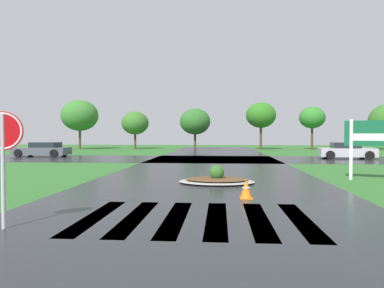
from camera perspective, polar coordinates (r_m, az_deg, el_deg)
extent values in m
cube|color=#232628|center=(13.04, 2.09, -6.58)|extent=(9.18, 80.00, 0.01)
cube|color=#232628|center=(27.14, 3.33, -2.36)|extent=(90.00, 8.26, 0.01)
cube|color=white|center=(8.62, -14.75, -10.83)|extent=(0.45, 3.55, 0.01)
cube|color=white|center=(8.38, -8.81, -11.17)|extent=(0.45, 3.55, 0.01)
cube|color=white|center=(8.22, -2.57, -11.40)|extent=(0.45, 3.55, 0.01)
cube|color=white|center=(8.16, 3.84, -11.49)|extent=(0.45, 3.55, 0.01)
cube|color=white|center=(8.20, 10.27, -11.45)|extent=(0.45, 3.55, 0.01)
cube|color=white|center=(8.34, 16.55, -11.27)|extent=(0.45, 3.55, 0.01)
cylinder|color=#B2B5BA|center=(7.99, -27.33, -3.87)|extent=(0.08, 0.08, 2.23)
cylinder|color=red|center=(7.96, -27.40, 1.81)|extent=(0.74, 0.24, 0.76)
torus|color=white|center=(7.96, -27.40, 1.81)|extent=(0.71, 0.24, 0.73)
cube|color=white|center=(16.23, 23.52, -0.79)|extent=(0.15, 0.15, 2.44)
cube|color=#145938|center=(16.22, 26.86, 1.50)|extent=(2.28, 0.92, 1.03)
cube|color=white|center=(16.22, 26.85, 0.96)|extent=(1.74, 0.72, 0.29)
ellipsoid|color=#9E9B93|center=(13.92, 3.87, -5.83)|extent=(2.87, 2.10, 0.12)
ellipsoid|color=brown|center=(13.91, 3.87, -5.46)|extent=(2.35, 1.72, 0.10)
sphere|color=#2D6023|center=(13.88, 3.87, -4.44)|extent=(0.56, 0.56, 0.56)
cube|color=#4C545B|center=(32.55, -22.34, -1.01)|extent=(4.46, 1.85, 0.59)
cube|color=#1E232B|center=(32.37, -21.83, -0.12)|extent=(2.17, 1.59, 0.42)
cylinder|color=black|center=(32.50, -25.44, -1.30)|extent=(0.64, 0.23, 0.64)
cylinder|color=black|center=(34.08, -23.85, -1.16)|extent=(0.64, 0.23, 0.64)
cylinder|color=black|center=(31.05, -20.68, -1.38)|extent=(0.64, 0.23, 0.64)
cylinder|color=black|center=(32.70, -19.26, -1.22)|extent=(0.64, 0.23, 0.64)
cube|color=#B7B7BF|center=(29.90, 22.93, -1.19)|extent=(4.13, 2.27, 0.63)
cube|color=#1E232B|center=(29.86, 22.75, -0.18)|extent=(2.08, 1.84, 0.42)
cylinder|color=black|center=(31.18, 24.94, -1.41)|extent=(0.66, 0.28, 0.64)
cylinder|color=black|center=(29.29, 25.92, -1.60)|extent=(0.66, 0.28, 0.64)
cylinder|color=black|center=(30.61, 20.06, -1.41)|extent=(0.66, 0.28, 0.64)
cylinder|color=black|center=(28.68, 20.74, -1.61)|extent=(0.66, 0.28, 0.64)
cone|color=orange|center=(10.65, 8.43, -6.91)|extent=(0.36, 0.36, 0.57)
torus|color=white|center=(10.64, 8.43, -6.76)|extent=(0.23, 0.23, 0.04)
cube|color=orange|center=(10.69, 8.42, -8.33)|extent=(0.36, 0.36, 0.03)
cylinder|color=#4C3823|center=(46.82, -17.05, 0.79)|extent=(0.28, 0.28, 2.58)
ellipsoid|color=#37742D|center=(46.87, -17.08, 4.28)|extent=(4.46, 4.46, 3.79)
cylinder|color=#4C3823|center=(46.11, -8.84, 0.50)|extent=(0.28, 0.28, 2.05)
ellipsoid|color=#376B27|center=(46.12, -8.85, 3.24)|extent=(3.36, 3.36, 2.86)
cylinder|color=#4C3823|center=(43.92, 0.48, 0.49)|extent=(0.28, 0.28, 2.08)
ellipsoid|color=#2C6527|center=(43.94, 0.48, 3.52)|extent=(3.67, 3.67, 3.12)
cylinder|color=#4C3823|center=(44.68, 10.66, 0.99)|extent=(0.28, 0.28, 2.88)
ellipsoid|color=#2F6F1F|center=(44.74, 10.68, 4.43)|extent=(3.57, 3.57, 3.04)
cylinder|color=#4C3823|center=(46.03, 18.17, 0.88)|extent=(0.28, 0.28, 2.76)
ellipsoid|color=#2E782A|center=(46.07, 18.20, 3.93)|extent=(3.05, 3.05, 2.59)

